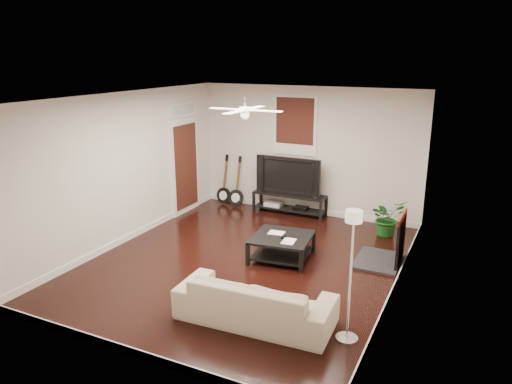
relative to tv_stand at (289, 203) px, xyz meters
The scene contains 14 objects.
room 3.03m from the tv_stand, 83.54° to the right, with size 5.01×6.01×2.81m.
brick_accent 3.52m from the tv_stand, 32.42° to the right, with size 0.02×2.20×2.80m, color brown.
fireplace 3.09m from the tv_stand, 35.29° to the right, with size 0.80×1.10×0.92m, color black.
window_back 1.73m from the tv_stand, 85.48° to the left, with size 1.00×0.06×1.30m, color #36140E.
door_left 2.53m from the tv_stand, 157.69° to the right, with size 0.08×1.00×2.50m, color white.
tv_stand is the anchor object (origin of this frame).
tv 0.65m from the tv_stand, 90.00° to the left, with size 1.47×0.19×0.85m, color black.
coffee_table 2.50m from the tv_stand, 71.12° to the right, with size 0.99×0.99×0.41m, color black.
sofa 4.61m from the tv_stand, 73.80° to the right, with size 2.10×0.82×0.61m, color tan.
floor_lamp 5.04m from the tv_stand, 59.81° to the right, with size 0.28×0.28×1.71m, color silver, non-canonical shape.
potted_plant 2.28m from the tv_stand, 11.23° to the right, with size 0.66×0.57×0.73m, color #175219.
guitar_left 1.71m from the tv_stand, behind, with size 0.37×0.26×1.19m, color black, non-canonical shape.
guitar_right 1.37m from the tv_stand, behind, with size 0.37×0.26×1.19m, color black, non-canonical shape.
ceiling_fan 3.67m from the tv_stand, 83.54° to the right, with size 1.24×1.24×0.32m, color white, non-canonical shape.
Camera 1 is at (3.48, -6.83, 3.45)m, focal length 33.91 mm.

